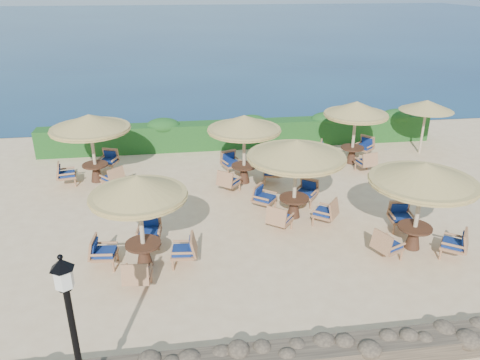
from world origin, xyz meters
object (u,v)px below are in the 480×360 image
cafe_set_3 (91,133)px  lamp_post (76,348)px  cafe_set_4 (244,135)px  cafe_set_0 (140,208)px  cafe_set_2 (422,187)px  cafe_set_5 (355,120)px  extra_parasol (427,106)px  cafe_set_1 (296,163)px

cafe_set_3 → lamp_post: bearing=-83.3°
cafe_set_4 → cafe_set_3: bearing=170.8°
cafe_set_0 → cafe_set_2: (7.65, -0.19, 0.20)m
cafe_set_5 → cafe_set_2: bearing=-95.7°
cafe_set_0 → cafe_set_5: size_ratio=1.04×
extra_parasol → cafe_set_2: 8.57m
lamp_post → cafe_set_4: size_ratio=1.18×
lamp_post → cafe_set_3: size_ratio=1.12×
lamp_post → cafe_set_3: bearing=96.7°
cafe_set_4 → cafe_set_0: bearing=-124.2°
lamp_post → cafe_set_5: size_ratio=1.20×
cafe_set_3 → extra_parasol: bearing=5.0°
lamp_post → extra_parasol: lamp_post is taller
cafe_set_1 → cafe_set_3: size_ratio=1.06×
cafe_set_3 → cafe_set_4: same height
cafe_set_0 → cafe_set_2: same height
lamp_post → cafe_set_3: (-1.27, 10.80, 0.39)m
lamp_post → cafe_set_0: (0.81, 4.70, 0.20)m
lamp_post → cafe_set_0: size_ratio=1.16×
cafe_set_2 → lamp_post: bearing=-151.9°
lamp_post → cafe_set_3: 10.88m
cafe_set_4 → cafe_set_5: (4.80, 1.38, -0.03)m
extra_parasol → cafe_set_1: (-7.09, -5.12, -0.27)m
cafe_set_4 → extra_parasol: bearing=14.3°
cafe_set_2 → cafe_set_4: 6.78m
extra_parasol → cafe_set_1: bearing=-144.1°
lamp_post → cafe_set_2: (8.46, 4.51, 0.40)m
cafe_set_4 → lamp_post: bearing=-113.7°
cafe_set_0 → cafe_set_5: bearing=38.3°
cafe_set_2 → extra_parasol: bearing=61.0°
cafe_set_0 → cafe_set_2: 7.65m
lamp_post → cafe_set_4: bearing=66.3°
cafe_set_5 → cafe_set_1: bearing=-129.5°
cafe_set_1 → cafe_set_2: bearing=-38.9°
extra_parasol → cafe_set_2: size_ratio=0.81×
cafe_set_1 → cafe_set_4: bearing=111.5°
cafe_set_1 → cafe_set_3: bearing=150.0°
cafe_set_0 → cafe_set_4: (3.52, 5.19, 0.14)m
cafe_set_1 → cafe_set_3: 7.83m
extra_parasol → lamp_post: bearing=-136.4°
cafe_set_3 → cafe_set_1: bearing=-30.0°
cafe_set_0 → cafe_set_5: same height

